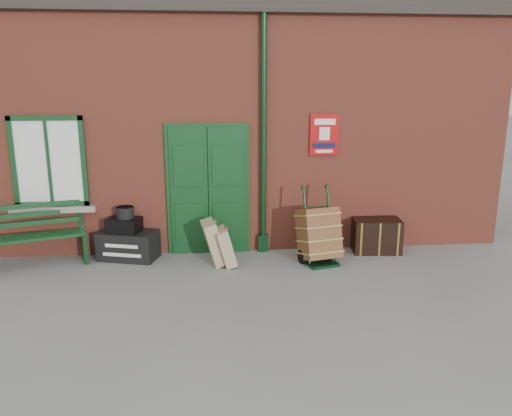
{
  "coord_description": "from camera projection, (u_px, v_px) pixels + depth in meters",
  "views": [
    {
      "loc": [
        -0.25,
        -6.96,
        2.87
      ],
      "look_at": [
        0.45,
        0.6,
        1.0
      ],
      "focal_mm": 35.0,
      "sensor_mm": 36.0,
      "label": 1
    }
  ],
  "objects": [
    {
      "name": "porter_trolley",
      "position": [
        319.0,
        234.0,
        8.21
      ],
      "size": [
        0.74,
        0.78,
        1.25
      ],
      "rotation": [
        0.0,
        0.0,
        0.25
      ],
      "color": "black",
      "rests_on": "ground"
    },
    {
      "name": "strongbox",
      "position": [
        124.0,
        225.0,
        8.35
      ],
      "size": [
        0.61,
        0.51,
        0.24
      ],
      "primitive_type": "cube",
      "rotation": [
        0.0,
        0.0,
        -0.28
      ],
      "color": "black",
      "rests_on": "houdini_trunk"
    },
    {
      "name": "station_building",
      "position": [
        222.0,
        121.0,
        10.3
      ],
      "size": [
        10.3,
        4.3,
        4.36
      ],
      "color": "#A64935",
      "rests_on": "ground"
    },
    {
      "name": "suitcase_front",
      "position": [
        225.0,
        247.0,
        8.1
      ],
      "size": [
        0.4,
        0.5,
        0.64
      ],
      "primitive_type": "cube",
      "rotation": [
        0.0,
        -0.26,
        0.14
      ],
      "color": "tan",
      "rests_on": "ground"
    },
    {
      "name": "houdini_trunk",
      "position": [
        128.0,
        245.0,
        8.44
      ],
      "size": [
        1.06,
        0.77,
        0.48
      ],
      "primitive_type": "cube",
      "rotation": [
        0.0,
        0.0,
        -0.28
      ],
      "color": "black",
      "rests_on": "ground"
    },
    {
      "name": "hatbox",
      "position": [
        125.0,
        212.0,
        8.31
      ],
      "size": [
        0.35,
        0.35,
        0.19
      ],
      "primitive_type": "cylinder",
      "rotation": [
        0.0,
        0.0,
        -0.28
      ],
      "color": "black",
      "rests_on": "strongbox"
    },
    {
      "name": "ground",
      "position": [
        230.0,
        283.0,
        7.44
      ],
      "size": [
        80.0,
        80.0,
        0.0
      ],
      "primitive_type": "plane",
      "color": "gray",
      "rests_on": "ground"
    },
    {
      "name": "suitcase_back",
      "position": [
        214.0,
        242.0,
        8.17
      ],
      "size": [
        0.46,
        0.56,
        0.75
      ],
      "primitive_type": "cube",
      "rotation": [
        0.0,
        -0.27,
        0.14
      ],
      "color": "tan",
      "rests_on": "ground"
    },
    {
      "name": "bench",
      "position": [
        30.0,
        235.0,
        8.06
      ],
      "size": [
        1.76,
        1.03,
        1.04
      ],
      "rotation": [
        0.0,
        0.0,
        0.32
      ],
      "color": "#103B19",
      "rests_on": "ground"
    },
    {
      "name": "dark_trunk",
      "position": [
        376.0,
        235.0,
        8.81
      ],
      "size": [
        0.87,
        0.61,
        0.59
      ],
      "primitive_type": "cube",
      "rotation": [
        0.0,
        0.0,
        -0.1
      ],
      "color": "black",
      "rests_on": "ground"
    }
  ]
}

